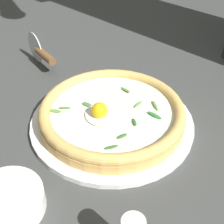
% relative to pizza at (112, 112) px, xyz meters
% --- Properties ---
extents(ground_plane, '(2.40, 2.40, 0.03)m').
position_rel_pizza_xyz_m(ground_plane, '(-0.01, 0.01, -0.05)').
color(ground_plane, '#3B3D3B').
rests_on(ground_plane, ground).
extents(pizza_plate, '(0.35, 0.35, 0.01)m').
position_rel_pizza_xyz_m(pizza_plate, '(-0.00, 0.00, -0.03)').
color(pizza_plate, white).
rests_on(pizza_plate, ground).
extents(pizza, '(0.31, 0.31, 0.06)m').
position_rel_pizza_xyz_m(pizza, '(0.00, 0.00, 0.00)').
color(pizza, '#DFAB5D').
rests_on(pizza, pizza_plate).
extents(side_bowl, '(0.12, 0.12, 0.03)m').
position_rel_pizza_xyz_m(side_bowl, '(0.16, -0.22, -0.01)').
color(side_bowl, white).
rests_on(side_bowl, ground).
extents(pizza_cutter, '(0.14, 0.07, 0.09)m').
position_rel_pizza_xyz_m(pizza_cutter, '(-0.29, -0.12, 0.01)').
color(pizza_cutter, silver).
rests_on(pizza_cutter, ground).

